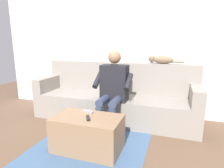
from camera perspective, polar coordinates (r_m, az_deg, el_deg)
The scene contains 9 objects.
ground_plane at distance 2.62m, azimuth -4.26°, elevation -15.80°, with size 8.00×8.00×0.00m, color brown.
back_wall at distance 3.38m, azimuth 3.02°, elevation 13.35°, with size 4.79×0.06×2.59m, color silver.
couch at distance 3.13m, azimuth 0.80°, elevation -4.95°, with size 2.60×0.70×0.91m.
coffee_table at distance 2.29m, azimuth -7.27°, elevation -14.51°, with size 0.78×0.45×0.41m.
person_solo_seated at distance 2.70m, azimuth 0.29°, elevation -0.87°, with size 0.53×0.55×1.13m.
cat_on_backrest at distance 3.10m, azimuth 14.53°, elevation 7.09°, with size 0.54×0.12×0.14m.
remote_black at distance 2.16m, azimuth -7.22°, elevation -10.05°, with size 0.14×0.04×0.02m, color black.
remote_gray at distance 2.34m, azimuth -7.26°, elevation -8.19°, with size 0.15×0.04×0.03m, color gray.
floor_rug at distance 2.48m, azimuth -5.92°, elevation -17.50°, with size 1.33×1.46×0.01m, color #426084.
Camera 1 is at (-0.91, 2.73, 1.24)m, focal length 30.48 mm.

